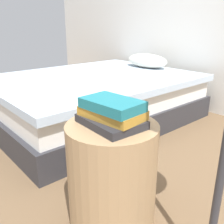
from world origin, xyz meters
TOP-DOWN VIEW (x-y plane):
  - ground_plane at (0.00, 0.00)m, footprint 8.00×8.00m
  - bed at (-1.23, 0.86)m, footprint 1.55×2.02m
  - side_table at (0.00, 0.00)m, footprint 0.43×0.43m
  - book_charcoal at (-0.00, -0.01)m, footprint 0.30×0.22m
  - book_ochre at (0.00, -0.00)m, footprint 0.29×0.20m
  - book_teal at (0.01, -0.01)m, footprint 0.27×0.19m

SIDE VIEW (x-z plane):
  - ground_plane at x=0.00m, z-range 0.00..0.00m
  - bed at x=-1.23m, z-range -0.08..0.54m
  - side_table at x=0.00m, z-range 0.00..0.53m
  - book_charcoal at x=0.00m, z-range 0.53..0.57m
  - book_ochre at x=0.00m, z-range 0.57..0.61m
  - book_teal at x=0.01m, z-range 0.61..0.65m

